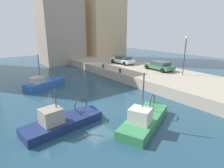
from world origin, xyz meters
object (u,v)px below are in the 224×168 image
Objects in this scene: quay_streetlamp at (185,49)px; parked_car_green at (159,66)px; fishing_boat_blue at (47,85)px; fishing_boat_green at (146,121)px; mooring_bollard_north at (103,66)px; fishing_boat_navy at (68,124)px; parked_car_white at (123,60)px; mooring_bollard_mid at (120,71)px.

parked_car_green is at bearing 93.21° from quay_streetlamp.
fishing_boat_green is at bearing -78.80° from fishing_boat_blue.
quay_streetlamp is (5.65, -9.76, 2.98)m from mooring_bollard_north.
fishing_boat_blue reaches higher than fishing_boat_navy.
mooring_bollard_north is (8.67, 0.17, 1.35)m from fishing_boat_blue.
parked_car_white is at bearing 55.58° from fishing_boat_green.
fishing_boat_blue is 8.77m from mooring_bollard_north.
mooring_bollard_mid is (5.87, 10.31, 1.34)m from fishing_boat_green.
fishing_boat_green is 18.58m from parked_car_white.
fishing_boat_navy is 1.12× the size of fishing_boat_blue.
parked_car_green is 1.00× the size of parked_car_white.
fishing_boat_blue reaches higher than parked_car_green.
quay_streetlamp is (14.32, -9.59, 4.33)m from fishing_boat_blue.
fishing_boat_navy reaches higher than mooring_bollard_mid.
mooring_bollard_mid is 0.11× the size of quay_streetlamp.
mooring_bollard_mid is (8.67, -3.83, 1.35)m from fishing_boat_blue.
fishing_boat_green is at bearing -119.66° from mooring_bollard_mid.
mooring_bollard_mid is at bearing -132.81° from parked_car_white.
quay_streetlamp is at bearing 4.79° from fishing_boat_navy.
fishing_boat_green reaches higher than mooring_bollard_north.
mooring_bollard_north is (-4.59, -0.95, -0.40)m from parked_car_white.
parked_car_green reaches higher than mooring_bollard_north.
fishing_boat_green is 12.48× the size of mooring_bollard_north.
parked_car_white is (10.46, 15.26, 1.74)m from fishing_boat_green.
fishing_boat_green is 13.12m from quay_streetlamp.
fishing_boat_navy is at bearing -101.12° from fishing_boat_blue.
mooring_bollard_north is at bearing -168.27° from parked_car_white.
fishing_boat_green is 12.48× the size of mooring_bollard_mid.
mooring_bollard_mid is 1.00× the size of mooring_bollard_north.
mooring_bollard_mid is at bearing 33.41° from fishing_boat_navy.
mooring_bollard_north is (-5.45, 6.12, -0.38)m from parked_car_green.
mooring_bollard_north is at bearing 1.11° from fishing_boat_blue.
fishing_boat_navy is at bearing -146.59° from mooring_bollard_mid.
parked_car_white is 0.91× the size of quay_streetlamp.
quay_streetlamp is at bearing -59.94° from mooring_bollard_north.
mooring_bollard_mid is 4.00m from mooring_bollard_north.
fishing_boat_navy reaches higher than parked_car_white.
parked_car_green is 0.91× the size of quay_streetlamp.
parked_car_white is at bearing 95.66° from quay_streetlamp.
fishing_boat_blue is at bearing 146.18° from quay_streetlamp.
fishing_boat_navy is 12.15× the size of mooring_bollard_mid.
mooring_bollard_north is at bearing 90.00° from mooring_bollard_mid.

